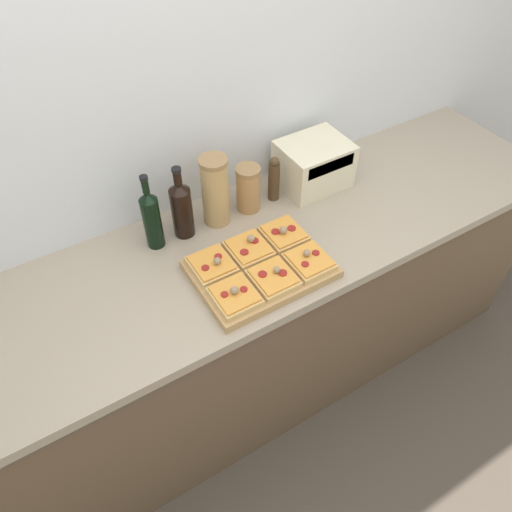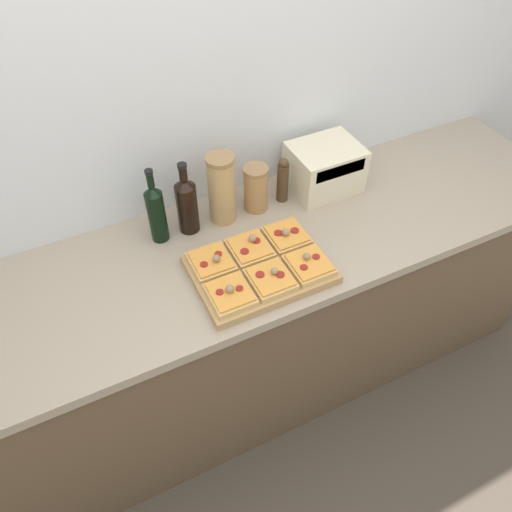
{
  "view_description": "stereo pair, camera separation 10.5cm",
  "coord_description": "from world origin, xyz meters",
  "px_view_note": "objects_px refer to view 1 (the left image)",
  "views": [
    {
      "loc": [
        -0.65,
        -0.78,
        2.18
      ],
      "look_at": [
        -0.05,
        0.22,
        0.97
      ],
      "focal_mm": 35.0,
      "sensor_mm": 36.0,
      "label": 1
    },
    {
      "loc": [
        -0.56,
        -0.83,
        2.18
      ],
      "look_at": [
        -0.05,
        0.22,
        0.97
      ],
      "focal_mm": 35.0,
      "sensor_mm": 36.0,
      "label": 2
    }
  ],
  "objects_px": {
    "wine_bottle": "(182,208)",
    "pepper_mill": "(274,179)",
    "toaster_oven": "(314,164)",
    "cutting_board": "(261,269)",
    "grain_jar_short": "(248,188)",
    "olive_oil_bottle": "(152,218)",
    "grain_jar_tall": "(215,191)"
  },
  "relations": [
    {
      "from": "grain_jar_short",
      "to": "wine_bottle",
      "type": "bearing_deg",
      "value": 180.0
    },
    {
      "from": "grain_jar_tall",
      "to": "toaster_oven",
      "type": "xyz_separation_m",
      "value": [
        0.44,
        -0.0,
        -0.05
      ]
    },
    {
      "from": "olive_oil_bottle",
      "to": "grain_jar_tall",
      "type": "height_order",
      "value": "olive_oil_bottle"
    },
    {
      "from": "olive_oil_bottle",
      "to": "grain_jar_short",
      "type": "relative_size",
      "value": 1.61
    },
    {
      "from": "cutting_board",
      "to": "toaster_oven",
      "type": "height_order",
      "value": "toaster_oven"
    },
    {
      "from": "wine_bottle",
      "to": "pepper_mill",
      "type": "xyz_separation_m",
      "value": [
        0.39,
        -0.0,
        -0.02
      ]
    },
    {
      "from": "cutting_board",
      "to": "grain_jar_short",
      "type": "relative_size",
      "value": 2.43
    },
    {
      "from": "cutting_board",
      "to": "grain_jar_tall",
      "type": "distance_m",
      "value": 0.33
    },
    {
      "from": "cutting_board",
      "to": "olive_oil_bottle",
      "type": "bearing_deg",
      "value": 128.68
    },
    {
      "from": "grain_jar_tall",
      "to": "pepper_mill",
      "type": "xyz_separation_m",
      "value": [
        0.25,
        0.0,
        -0.04
      ]
    },
    {
      "from": "grain_jar_tall",
      "to": "toaster_oven",
      "type": "height_order",
      "value": "grain_jar_tall"
    },
    {
      "from": "wine_bottle",
      "to": "grain_jar_tall",
      "type": "height_order",
      "value": "wine_bottle"
    },
    {
      "from": "wine_bottle",
      "to": "grain_jar_short",
      "type": "relative_size",
      "value": 1.55
    },
    {
      "from": "olive_oil_bottle",
      "to": "toaster_oven",
      "type": "xyz_separation_m",
      "value": [
        0.68,
        -0.0,
        -0.03
      ]
    },
    {
      "from": "grain_jar_short",
      "to": "toaster_oven",
      "type": "relative_size",
      "value": 0.64
    },
    {
      "from": "cutting_board",
      "to": "grain_jar_tall",
      "type": "relative_size",
      "value": 1.64
    },
    {
      "from": "grain_jar_short",
      "to": "toaster_oven",
      "type": "xyz_separation_m",
      "value": [
        0.3,
        -0.0,
        -0.0
      ]
    },
    {
      "from": "olive_oil_bottle",
      "to": "grain_jar_short",
      "type": "bearing_deg",
      "value": -0.0
    },
    {
      "from": "wine_bottle",
      "to": "pepper_mill",
      "type": "height_order",
      "value": "wine_bottle"
    },
    {
      "from": "cutting_board",
      "to": "grain_jar_short",
      "type": "bearing_deg",
      "value": 66.29
    },
    {
      "from": "cutting_board",
      "to": "pepper_mill",
      "type": "distance_m",
      "value": 0.41
    },
    {
      "from": "pepper_mill",
      "to": "grain_jar_tall",
      "type": "bearing_deg",
      "value": 180.0
    },
    {
      "from": "cutting_board",
      "to": "grain_jar_tall",
      "type": "xyz_separation_m",
      "value": [
        -0.0,
        0.31,
        0.12
      ]
    },
    {
      "from": "toaster_oven",
      "to": "cutting_board",
      "type": "bearing_deg",
      "value": -144.7
    },
    {
      "from": "wine_bottle",
      "to": "pepper_mill",
      "type": "relative_size",
      "value": 1.51
    },
    {
      "from": "olive_oil_bottle",
      "to": "wine_bottle",
      "type": "distance_m",
      "value": 0.11
    },
    {
      "from": "grain_jar_tall",
      "to": "pepper_mill",
      "type": "bearing_deg",
      "value": 0.0
    },
    {
      "from": "olive_oil_bottle",
      "to": "toaster_oven",
      "type": "relative_size",
      "value": 1.04
    },
    {
      "from": "cutting_board",
      "to": "wine_bottle",
      "type": "relative_size",
      "value": 1.56
    },
    {
      "from": "olive_oil_bottle",
      "to": "wine_bottle",
      "type": "relative_size",
      "value": 1.04
    },
    {
      "from": "cutting_board",
      "to": "pepper_mill",
      "type": "xyz_separation_m",
      "value": [
        0.25,
        0.31,
        0.08
      ]
    },
    {
      "from": "wine_bottle",
      "to": "grain_jar_tall",
      "type": "bearing_deg",
      "value": -0.0
    }
  ]
}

